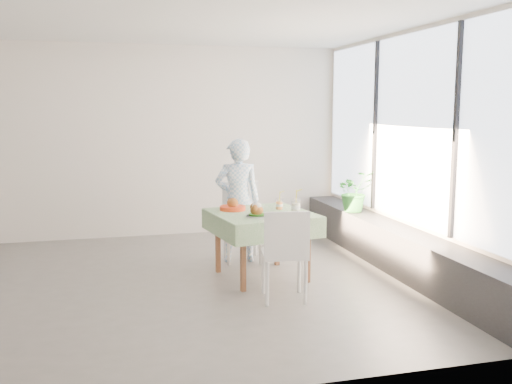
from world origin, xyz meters
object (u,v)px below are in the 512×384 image
object	(u,v)px
diner	(238,201)
main_dish	(258,212)
cafe_table	(261,237)
chair_near	(284,272)
potted_plant	(354,191)
chair_far	(242,236)
juice_cup_orange	(279,205)

from	to	relation	value
diner	main_dish	size ratio (longest dim) A/B	5.05
cafe_table	chair_near	xyz separation A→B (m)	(0.02, -0.79, -0.18)
cafe_table	chair_near	distance (m)	0.81
cafe_table	potted_plant	world-z (taller)	potted_plant
chair_near	chair_far	bearing A→B (deg)	92.04
juice_cup_orange	potted_plant	distance (m)	1.59
cafe_table	juice_cup_orange	distance (m)	0.44
chair_far	diner	size ratio (longest dim) A/B	0.64
chair_far	diner	xyz separation A→B (m)	(-0.06, -0.03, 0.46)
cafe_table	chair_far	size ratio (longest dim) A/B	1.23
cafe_table	chair_far	xyz separation A→B (m)	(-0.04, 0.77, -0.16)
chair_near	potted_plant	size ratio (longest dim) A/B	1.66
juice_cup_orange	potted_plant	size ratio (longest dim) A/B	0.44
cafe_table	juice_cup_orange	size ratio (longest dim) A/B	4.91
main_dish	potted_plant	world-z (taller)	potted_plant
chair_near	diner	bearing A→B (deg)	94.49
chair_far	juice_cup_orange	size ratio (longest dim) A/B	3.99
diner	main_dish	bearing A→B (deg)	95.16
cafe_table	main_dish	world-z (taller)	main_dish
cafe_table	diner	world-z (taller)	diner
chair_far	juice_cup_orange	xyz separation A→B (m)	(0.28, -0.64, 0.50)
chair_near	main_dish	xyz separation A→B (m)	(-0.12, 0.55, 0.51)
chair_near	potted_plant	distance (m)	2.43
cafe_table	diner	bearing A→B (deg)	97.80
main_dish	juice_cup_orange	bearing A→B (deg)	46.93
chair_near	potted_plant	xyz separation A→B (m)	(1.55, 1.80, 0.49)
cafe_table	diner	distance (m)	0.81
chair_far	main_dish	xyz separation A→B (m)	(-0.06, -1.01, 0.49)
chair_far	diner	bearing A→B (deg)	-153.08
chair_near	diner	xyz separation A→B (m)	(-0.12, 1.53, 0.48)
diner	potted_plant	world-z (taller)	diner
potted_plant	diner	bearing A→B (deg)	-170.99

